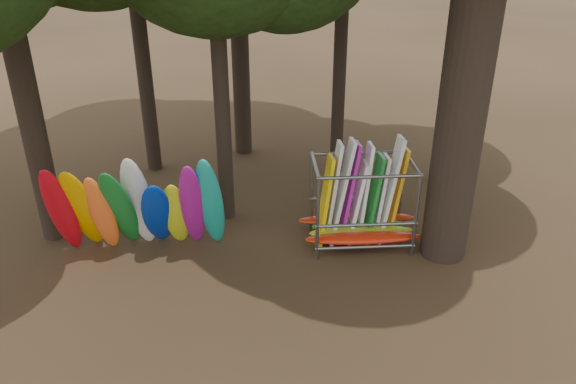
{
  "coord_description": "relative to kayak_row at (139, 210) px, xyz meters",
  "views": [
    {
      "loc": [
        -0.16,
        -11.48,
        7.89
      ],
      "look_at": [
        0.7,
        1.5,
        1.4
      ],
      "focal_mm": 35.0,
      "sensor_mm": 36.0,
      "label": 1
    }
  ],
  "objects": [
    {
      "name": "ground",
      "position": [
        3.02,
        -0.88,
        -1.35
      ],
      "size": [
        120.0,
        120.0,
        0.0
      ],
      "primitive_type": "plane",
      "color": "#47331E",
      "rests_on": "ground"
    },
    {
      "name": "kayak_row",
      "position": [
        0.0,
        0.0,
        0.0
      ],
      "size": [
        4.32,
        2.04,
        3.14
      ],
      "color": "red",
      "rests_on": "ground"
    },
    {
      "name": "storage_rack",
      "position": [
        5.61,
        0.34,
        -0.27
      ],
      "size": [
        3.21,
        1.55,
        2.9
      ],
      "color": "slate",
      "rests_on": "ground"
    }
  ]
}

